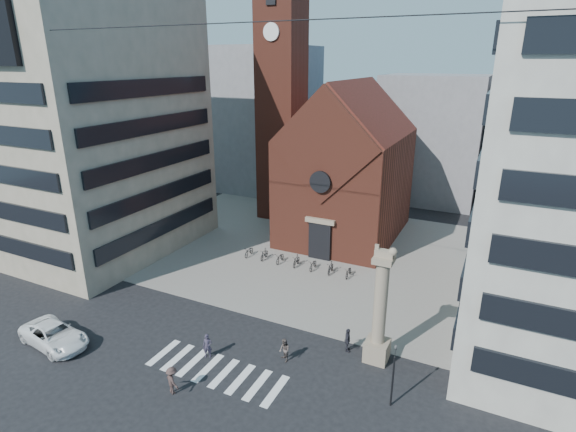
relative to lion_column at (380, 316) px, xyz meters
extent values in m
plane|color=black|center=(-10.01, -3.00, -3.46)|extent=(120.00, 120.00, 0.00)
cube|color=gray|center=(-10.01, 16.00, -3.43)|extent=(46.00, 30.00, 0.05)
cube|color=brown|center=(-10.01, 22.00, 2.54)|extent=(12.00, 16.00, 12.00)
cube|color=maroon|center=(-10.01, 22.40, 8.54)|extent=(12.00, 15.40, 12.00)
cube|color=brown|center=(-10.01, 14.05, 8.54)|extent=(11.76, 0.50, 11.76)
cylinder|color=black|center=(-10.01, 13.60, 5.04)|extent=(2.20, 0.30, 2.20)
cube|color=black|center=(-10.01, 13.85, -1.46)|extent=(2.40, 0.30, 4.00)
cube|color=gray|center=(-10.01, 13.80, 0.84)|extent=(3.20, 0.40, 0.50)
cube|color=brown|center=(-20.01, 25.00, 11.54)|extent=(5.00, 5.00, 30.00)
cylinder|color=white|center=(-20.01, 22.40, 19.54)|extent=(2.00, 0.20, 2.00)
cube|color=tan|center=(-34.01, 7.00, 9.54)|extent=(18.00, 20.00, 26.00)
cube|color=gray|center=(-30.01, 37.00, 7.54)|extent=(16.00, 14.00, 22.00)
cube|color=gray|center=(-4.01, 42.00, 5.54)|extent=(14.00, 12.00, 18.00)
cube|color=gray|center=(11.99, 39.00, 8.54)|extent=(16.00, 14.00, 24.00)
cube|color=gray|center=(-0.01, 0.00, -2.71)|extent=(1.60, 1.60, 1.50)
cylinder|color=gray|center=(-0.01, 0.00, 1.04)|extent=(0.90, 0.90, 6.00)
cube|color=gray|center=(-0.01, 0.00, 4.24)|extent=(1.30, 1.30, 0.40)
cube|color=gray|center=(-0.01, 0.00, 4.64)|extent=(1.20, 0.50, 0.55)
sphere|color=gray|center=(0.54, 0.00, 4.89)|extent=(0.56, 0.56, 0.56)
cube|color=gray|center=(-0.51, 0.00, 5.04)|extent=(0.25, 0.15, 0.35)
cylinder|color=black|center=(1.99, -4.00, -1.71)|extent=(0.12, 0.12, 3.50)
imported|color=black|center=(1.99, -4.00, 0.44)|extent=(0.13, 0.16, 0.80)
imported|color=white|center=(-21.83, -8.74, -2.65)|extent=(6.12, 3.43, 1.62)
imported|color=#302A3A|center=(-10.83, -4.97, -2.55)|extent=(0.78, 0.66, 1.81)
imported|color=#534743|center=(-5.74, -3.00, -2.60)|extent=(1.06, 1.04, 1.72)
imported|color=#27262E|center=(-2.17, 0.00, -2.54)|extent=(0.76, 1.16, 1.83)
imported|color=#412F2B|center=(-10.65, -8.96, -2.51)|extent=(1.39, 1.11, 1.89)
imported|color=black|center=(-17.07, 11.24, -2.91)|extent=(0.80, 1.95, 1.00)
imported|color=black|center=(-15.20, 11.24, -2.85)|extent=(0.65, 1.88, 1.11)
imported|color=black|center=(-13.34, 11.24, -2.91)|extent=(0.80, 1.95, 1.00)
imported|color=black|center=(-11.48, 11.24, -2.85)|extent=(0.65, 1.88, 1.11)
imported|color=black|center=(-9.61, 11.24, -2.91)|extent=(0.80, 1.95, 1.00)
imported|color=black|center=(-7.75, 11.24, -2.85)|extent=(0.65, 1.88, 1.11)
imported|color=black|center=(-5.88, 11.24, -2.91)|extent=(0.80, 1.95, 1.00)
camera|label=1|loc=(6.04, -26.60, 16.50)|focal=28.00mm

